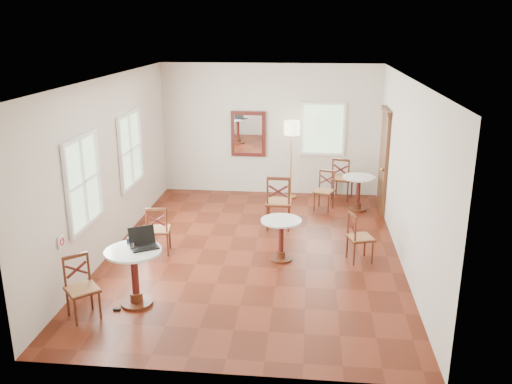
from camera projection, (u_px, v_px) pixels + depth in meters
ground at (254, 251)px, 9.48m from camera, size 7.00×7.00×0.00m
room_shell at (252, 143)px, 9.17m from camera, size 5.02×7.02×3.01m
cafe_table_near at (135, 271)px, 7.53m from camera, size 0.79×0.79×0.84m
cafe_table_mid at (281, 235)px, 9.00m from camera, size 0.68×0.68×0.72m
cafe_table_back at (358, 189)px, 11.45m from camera, size 0.70×0.70×0.74m
chair_near_a at (158, 230)px, 9.27m from camera, size 0.46×0.46×0.88m
chair_near_b at (82, 288)px, 7.23m from camera, size 0.57×0.57×0.87m
chair_mid_a at (279, 202)px, 10.39m from camera, size 0.50×0.50×1.08m
chair_mid_b at (359, 237)px, 8.98m from camera, size 0.49×0.49×0.85m
chair_back_a at (342, 178)px, 12.18m from camera, size 0.57×0.57×0.97m
chair_back_b at (324, 191)px, 11.50m from camera, size 0.49×0.49×0.84m
floor_lamp at (292, 133)px, 11.97m from camera, size 0.34×0.34×1.77m
laptop at (143, 242)px, 7.54m from camera, size 0.48×0.45×0.27m
mouse at (133, 248)px, 7.46m from camera, size 0.11×0.07×0.04m
navy_mug at (129, 241)px, 7.63m from camera, size 0.12×0.08×0.09m
water_glass at (132, 247)px, 7.42m from camera, size 0.06×0.06×0.10m
power_adapter at (117, 309)px, 7.51m from camera, size 0.09×0.06×0.04m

